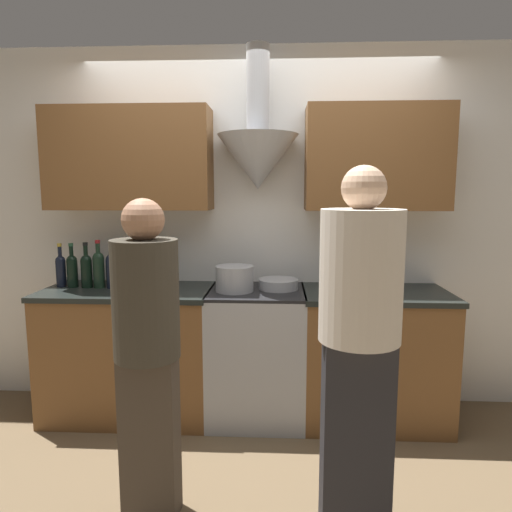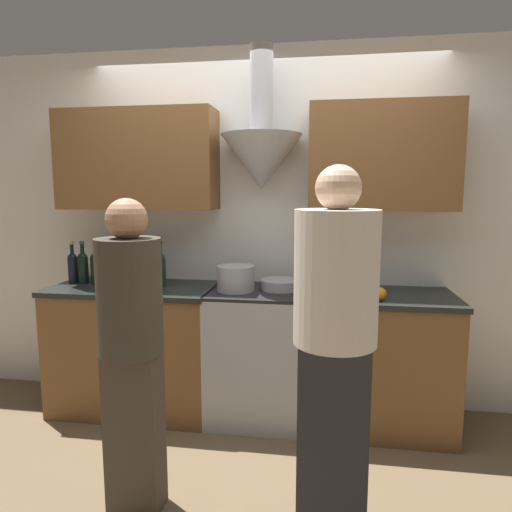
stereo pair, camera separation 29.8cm
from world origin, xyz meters
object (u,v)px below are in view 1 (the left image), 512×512
Objects in this scene: wine_bottle_0 at (61,269)px; mixing_bowl at (278,284)px; wine_bottle_5 at (128,268)px; person_foreground_left at (147,347)px; wine_bottle_6 at (141,269)px; person_foreground_right at (359,344)px; orange_fruit at (379,291)px; wine_bottle_7 at (155,270)px; wine_bottle_1 at (72,269)px; stove_range at (257,353)px; saucepan at (336,286)px; stock_pot at (235,279)px; wine_bottle_3 at (99,268)px; wine_bottle_4 at (112,269)px; wine_bottle_2 at (86,269)px.

wine_bottle_0 is 1.12× the size of mixing_bowl.
wine_bottle_5 is 0.21× the size of person_foreground_left.
person_foreground_right is (1.31, -1.19, -0.11)m from wine_bottle_6.
wine_bottle_7 is at bearing 172.01° from orange_fruit.
wine_bottle_0 is at bearing 173.97° from orange_fruit.
wine_bottle_1 is 1.38m from person_foreground_left.
stove_range is 0.73m from saucepan.
wine_bottle_6 is at bearing 173.45° from stock_pot.
wine_bottle_3 is at bearing -4.50° from wine_bottle_0.
stock_pot is at bearing -4.21° from wine_bottle_4.
wine_bottle_3 is at bearing 175.99° from stock_pot.
wine_bottle_7 is (0.68, -0.02, 0.01)m from wine_bottle_0.
saucepan is (0.69, 0.02, -0.05)m from stock_pot.
mixing_bowl is (0.30, 0.09, -0.05)m from stock_pot.
wine_bottle_0 is at bearing 174.21° from wine_bottle_2.
person_foreground_right is (1.89, -1.20, -0.11)m from wine_bottle_0.
wine_bottle_2 is 1.98× the size of saucepan.
wine_bottle_7 is (0.49, -0.00, 0.00)m from wine_bottle_2.
saucepan is (0.54, -0.02, 0.49)m from stove_range.
wine_bottle_1 is at bearing 179.17° from wine_bottle_7.
wine_bottle_4 is 1.01× the size of wine_bottle_7.
mixing_bowl is (1.35, 0.02, -0.10)m from wine_bottle_2.
person_foreground_left is at bearing 173.07° from person_foreground_right.
person_foreground_left is (0.65, -1.07, -0.19)m from wine_bottle_3.
wine_bottle_2 reaches higher than stove_range.
stove_range is at bearing 15.24° from stock_pot.
stock_pot is at bearing 171.47° from orange_fruit.
stock_pot is 0.69m from saucepan.
wine_bottle_7 is (0.40, 0.00, -0.01)m from wine_bottle_3.
wine_bottle_4 is 0.31m from wine_bottle_7.
person_foreground_left is (0.44, -1.07, -0.19)m from wine_bottle_5.
mixing_bowl is (0.96, 0.01, -0.10)m from wine_bottle_6.
person_foreground_left is at bearing -119.22° from mixing_bowl.
wine_bottle_2 is 1.74m from saucepan.
person_foreground_right is at bearing -40.38° from wine_bottle_5.
wine_bottle_4 is at bearing -2.83° from wine_bottle_1.
wine_bottle_4 is 0.99× the size of wine_bottle_5.
wine_bottle_7 is at bearing 177.60° from saucepan.
wine_bottle_3 is (-1.11, 0.03, 0.59)m from stove_range.
wine_bottle_4 is (0.29, -0.01, 0.01)m from wine_bottle_1.
orange_fruit is (0.64, -0.23, 0.01)m from mixing_bowl.
stove_range is 1.26m from wine_bottle_3.
wine_bottle_3 is 0.40m from wine_bottle_7.
wine_bottle_1 reaches higher than orange_fruit.
orange_fruit is at bearing -12.92° from stove_range.
stock_pot reaches higher than saucepan.
wine_bottle_4 is (0.18, -0.01, 0.00)m from wine_bottle_2.
wine_bottle_6 is at bearing 177.46° from stove_range.
person_foreground_left is at bearing -134.48° from saucepan.
wine_bottle_5 reaches higher than wine_bottle_4.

